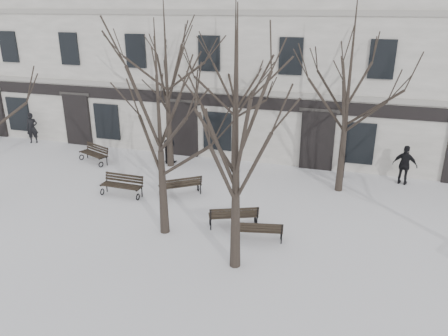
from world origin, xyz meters
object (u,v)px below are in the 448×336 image
at_px(tree_1, 158,107).
at_px(bench_3, 94,153).
at_px(tree_2, 237,115).
at_px(bench_0, 122,184).
at_px(bench_2, 259,230).
at_px(bench_4, 180,185).
at_px(bench_1, 234,215).

relative_size(tree_1, bench_3, 3.86).
bearing_deg(bench_3, tree_2, -13.58).
relative_size(bench_0, bench_2, 1.09).
bearing_deg(bench_4, tree_1, 65.45).
relative_size(tree_1, bench_1, 3.91).
xyz_separation_m(tree_2, bench_1, (-0.74, 2.37, -4.34)).
distance_m(tree_1, bench_3, 9.54).
distance_m(tree_2, bench_0, 8.32).
bearing_deg(bench_3, tree_1, -18.25).
height_order(tree_2, bench_4, tree_2).
bearing_deg(bench_4, bench_0, -20.82).
bearing_deg(bench_1, bench_3, -51.09).
distance_m(bench_2, bench_3, 11.23).
distance_m(bench_1, bench_3, 9.91).
distance_m(tree_1, tree_2, 3.29).
bearing_deg(bench_0, tree_2, -30.63).
distance_m(bench_0, bench_1, 5.48).
distance_m(tree_2, bench_3, 12.57).
bearing_deg(bench_2, bench_3, -40.06).
relative_size(tree_2, bench_4, 4.33).
distance_m(tree_1, bench_0, 5.62).
height_order(tree_1, bench_4, tree_1).
height_order(tree_1, bench_0, tree_1).
bearing_deg(bench_2, bench_1, -43.61).
bearing_deg(bench_1, bench_0, -37.59).
xyz_separation_m(bench_0, bench_3, (-3.47, 3.27, 0.00)).
bearing_deg(bench_4, tree_2, 92.90).
height_order(bench_0, bench_4, bench_0).
bearing_deg(bench_3, bench_1, -5.02).
distance_m(tree_1, bench_1, 4.77).
height_order(bench_0, bench_2, bench_0).
bearing_deg(tree_1, bench_2, 6.05).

